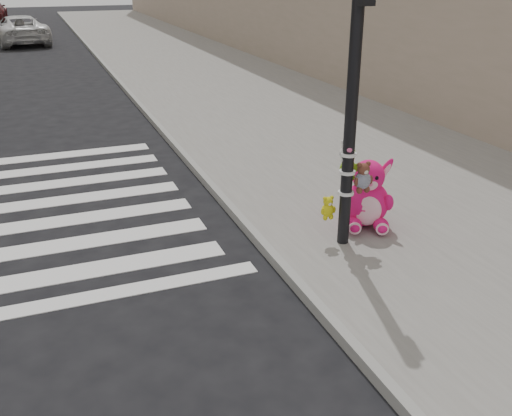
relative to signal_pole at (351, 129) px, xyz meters
name	(u,v)px	position (x,y,z in m)	size (l,w,h in m)	color
ground	(202,370)	(-2.63, -1.82, -1.78)	(120.00, 120.00, 0.00)	black
sidewalk_near	(274,109)	(2.37, 8.18, -1.71)	(7.00, 80.00, 0.14)	slate
curb_edge	(152,120)	(-1.08, 8.18, -1.71)	(0.12, 80.00, 0.15)	gray
signal_pole	(351,129)	(0.00, 0.00, 0.00)	(0.69, 0.50, 4.00)	black
pink_bunny	(367,198)	(0.56, 0.35, -1.20)	(0.92, 0.99, 1.09)	#F11471
red_teddy	(369,212)	(0.77, 0.58, -1.55)	(0.12, 0.09, 0.18)	#B41233
car_white_near	(19,30)	(-4.15, 26.75, -1.06)	(2.39, 5.18, 1.44)	silver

